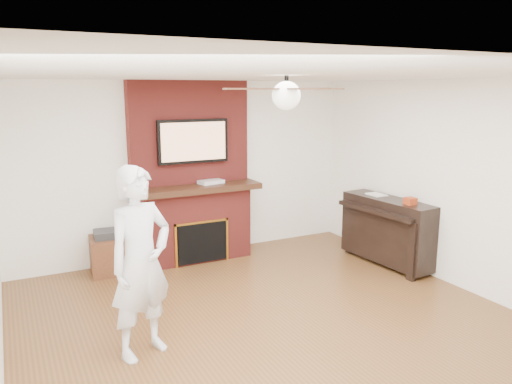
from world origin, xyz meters
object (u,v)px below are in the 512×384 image
side_table (111,253)px  piano (388,229)px  fireplace (193,190)px  person (141,263)px

side_table → piano: piano is taller
fireplace → person: fireplace is taller
side_table → fireplace: bearing=7.7°
fireplace → person: (-1.34, -2.31, -0.12)m
fireplace → piano: size_ratio=1.74×
person → piano: size_ratio=1.21×
fireplace → side_table: bearing=-176.8°
person → side_table: (0.14, 2.24, -0.61)m
side_table → piano: bearing=-17.4°
person → piano: person is taller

